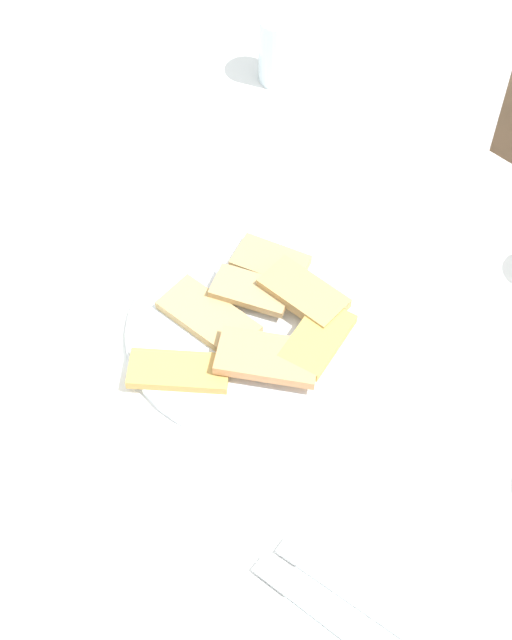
{
  "coord_description": "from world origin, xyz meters",
  "views": [
    {
      "loc": [
        0.45,
        -0.48,
        1.69
      ],
      "look_at": [
        -0.0,
        -0.01,
        0.77
      ],
      "focal_mm": 51.9,
      "sensor_mm": 36.0,
      "label": 1
    }
  ],
  "objects_px": {
    "dining_table": "(261,365)",
    "pide_platter": "(250,328)",
    "spoon": "(356,597)",
    "drinking_glass": "(280,49)",
    "fork": "(333,622)",
    "paper_napkin": "(345,610)"
  },
  "relations": [
    {
      "from": "paper_napkin",
      "to": "fork",
      "type": "bearing_deg",
      "value": -90.0
    },
    {
      "from": "dining_table",
      "to": "pide_platter",
      "type": "xyz_separation_m",
      "value": [
        -0.01,
        -0.01,
        0.09
      ]
    },
    {
      "from": "dining_table",
      "to": "paper_napkin",
      "type": "relative_size",
      "value": 9.76
    },
    {
      "from": "pide_platter",
      "to": "fork",
      "type": "height_order",
      "value": "pide_platter"
    },
    {
      "from": "dining_table",
      "to": "spoon",
      "type": "xyz_separation_m",
      "value": [
        0.3,
        -0.18,
        0.08
      ]
    },
    {
      "from": "fork",
      "to": "spoon",
      "type": "height_order",
      "value": "same"
    },
    {
      "from": "dining_table",
      "to": "drinking_glass",
      "type": "distance_m",
      "value": 0.5
    },
    {
      "from": "paper_napkin",
      "to": "fork",
      "type": "xyz_separation_m",
      "value": [
        0.0,
        -0.02,
        0.0
      ]
    },
    {
      "from": "dining_table",
      "to": "paper_napkin",
      "type": "bearing_deg",
      "value": -32.78
    },
    {
      "from": "fork",
      "to": "paper_napkin",
      "type": "bearing_deg",
      "value": 84.72
    },
    {
      "from": "pide_platter",
      "to": "fork",
      "type": "xyz_separation_m",
      "value": [
        0.31,
        -0.2,
        -0.01
      ]
    },
    {
      "from": "fork",
      "to": "drinking_glass",
      "type": "bearing_deg",
      "value": 131.27
    },
    {
      "from": "dining_table",
      "to": "fork",
      "type": "distance_m",
      "value": 0.38
    },
    {
      "from": "paper_napkin",
      "to": "spoon",
      "type": "height_order",
      "value": "spoon"
    },
    {
      "from": "pide_platter",
      "to": "fork",
      "type": "distance_m",
      "value": 0.37
    },
    {
      "from": "drinking_glass",
      "to": "spoon",
      "type": "xyz_separation_m",
      "value": [
        0.61,
        -0.54,
        -0.05
      ]
    },
    {
      "from": "paper_napkin",
      "to": "fork",
      "type": "distance_m",
      "value": 0.02
    },
    {
      "from": "dining_table",
      "to": "drinking_glass",
      "type": "bearing_deg",
      "value": 130.24
    },
    {
      "from": "pide_platter",
      "to": "drinking_glass",
      "type": "relative_size",
      "value": 2.84
    },
    {
      "from": "drinking_glass",
      "to": "fork",
      "type": "bearing_deg",
      "value": -43.45
    },
    {
      "from": "pide_platter",
      "to": "spoon",
      "type": "xyz_separation_m",
      "value": [
        0.31,
        -0.17,
        -0.01
      ]
    },
    {
      "from": "spoon",
      "to": "pide_platter",
      "type": "bearing_deg",
      "value": 144.41
    }
  ]
}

